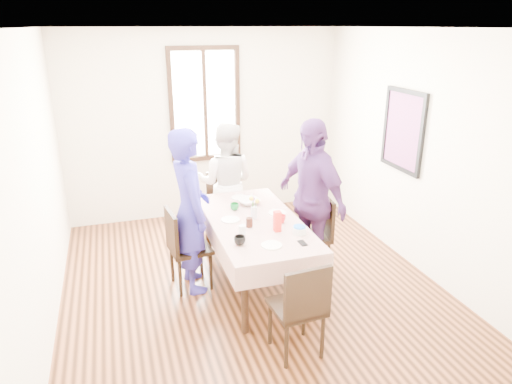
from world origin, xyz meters
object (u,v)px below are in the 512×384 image
chair_far (228,207)px  person_right (310,199)px  chair_right (310,236)px  person_left (190,211)px  chair_left (190,248)px  chair_near (296,306)px  person_far (227,183)px  dining_table (255,253)px

chair_far → person_right: person_right is taller
chair_right → person_left: person_left is taller
chair_left → person_right: (1.34, -0.11, 0.45)m
chair_near → person_far: (0.00, 2.38, 0.34)m
dining_table → chair_left: 0.70m
dining_table → chair_left: bearing=166.4°
chair_far → chair_near: bearing=80.1°
dining_table → chair_far: (-0.00, 1.20, 0.08)m
chair_left → chair_far: size_ratio=1.00×
dining_table → chair_near: bearing=-90.0°
chair_right → person_far: person_far is taller
dining_table → chair_left: size_ratio=1.92×
chair_right → person_left: bearing=91.0°
chair_right → chair_left: bearing=91.0°
chair_far → person_far: (0.00, -0.02, 0.34)m
chair_right → chair_far: size_ratio=1.00×
chair_right → chair_far: same height
chair_near → person_far: size_ratio=0.57×
chair_right → person_far: bearing=36.7°
person_left → chair_right: bearing=-99.1°
dining_table → chair_right: size_ratio=1.92×
chair_near → person_left: (-0.66, 1.37, 0.43)m
person_right → person_left: bearing=-110.0°
chair_right → chair_near: (-0.68, -1.26, 0.00)m
chair_left → chair_right: same height
chair_near → chair_right: bearing=57.3°
person_far → person_right: size_ratio=0.87×
chair_left → chair_far: 1.24m
dining_table → person_left: size_ratio=0.99×
chair_left → person_left: (0.02, -0.00, 0.43)m
person_right → chair_near: bearing=-43.0°
chair_right → chair_far: bearing=36.2°
chair_left → chair_far: bearing=140.2°
person_far → person_left: bearing=81.1°
chair_far → person_left: size_ratio=0.51×
chair_left → person_right: person_right is taller
person_left → person_far: (0.66, 1.02, -0.09)m
chair_right → person_right: (-0.02, -0.00, 0.45)m
chair_far → person_right: bearing=110.0°
chair_left → chair_right: 1.36m
chair_left → chair_right: size_ratio=1.00×
chair_left → chair_right: (1.36, -0.11, 0.00)m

